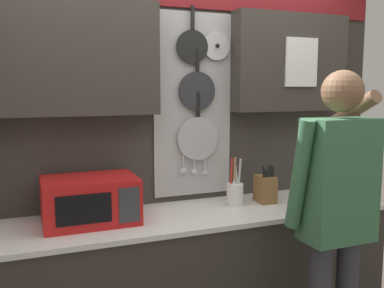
# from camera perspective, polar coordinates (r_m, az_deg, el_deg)

# --- Properties ---
(base_cabinet_counter) EXTENTS (2.46, 0.62, 0.93)m
(base_cabinet_counter) POSITION_cam_1_polar(r_m,az_deg,el_deg) (2.87, 1.20, -18.05)
(base_cabinet_counter) COLOR #38332D
(base_cabinet_counter) RESTS_ON ground_plane
(back_wall_unit) EXTENTS (3.03, 0.22, 2.54)m
(back_wall_unit) POSITION_cam_1_polar(r_m,az_deg,el_deg) (2.85, -1.01, 4.42)
(back_wall_unit) COLOR #38332D
(back_wall_unit) RESTS_ON ground_plane
(microwave) EXTENTS (0.53, 0.38, 0.26)m
(microwave) POSITION_cam_1_polar(r_m,az_deg,el_deg) (2.54, -13.46, -7.25)
(microwave) COLOR red
(microwave) RESTS_ON base_cabinet_counter
(knife_block) EXTENTS (0.12, 0.16, 0.26)m
(knife_block) POSITION_cam_1_polar(r_m,az_deg,el_deg) (2.94, 9.76, -5.86)
(knife_block) COLOR brown
(knife_block) RESTS_ON base_cabinet_counter
(utensil_crock) EXTENTS (0.11, 0.11, 0.33)m
(utensil_crock) POSITION_cam_1_polar(r_m,az_deg,el_deg) (2.83, 5.75, -6.48)
(utensil_crock) COLOR white
(utensil_crock) RESTS_ON base_cabinet_counter
(person) EXTENTS (0.54, 0.65, 1.79)m
(person) POSITION_cam_1_polar(r_m,az_deg,el_deg) (2.45, 18.65, -7.58)
(person) COLOR #383842
(person) RESTS_ON ground_plane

